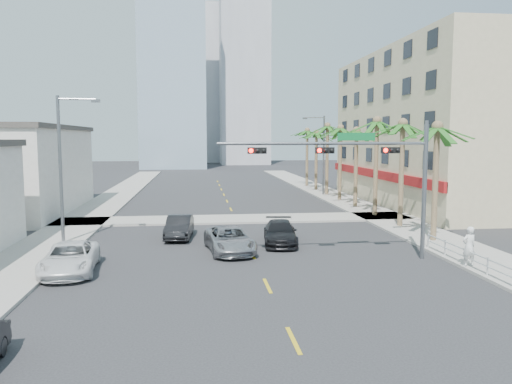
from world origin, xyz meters
TOP-DOWN VIEW (x-y plane):
  - ground at (0.00, 0.00)m, footprint 260.00×260.00m
  - sidewalk_right at (12.00, 20.00)m, footprint 4.00×120.00m
  - sidewalk_left at (-12.00, 20.00)m, footprint 4.00×120.00m
  - sidewalk_cross at (0.00, 22.00)m, footprint 80.00×4.00m
  - building_right at (21.99, 30.00)m, footprint 15.25×28.00m
  - building_left_far at (-19.50, 28.00)m, footprint 11.00×18.00m
  - tower_far_left at (-8.00, 95.00)m, footprint 14.00×14.00m
  - tower_far_right at (9.00, 110.00)m, footprint 12.00×12.00m
  - tower_far_center at (-3.00, 125.00)m, footprint 16.00×16.00m
  - traffic_signal_mast at (5.78, 7.95)m, footprint 11.12×0.54m
  - palm_tree_0 at (11.60, 12.00)m, footprint 4.80×4.80m
  - palm_tree_1 at (11.60, 17.20)m, footprint 4.80×4.80m
  - palm_tree_2 at (11.60, 22.40)m, footprint 4.80×4.80m
  - palm_tree_3 at (11.60, 27.60)m, footprint 4.80×4.80m
  - palm_tree_4 at (11.60, 32.80)m, footprint 4.80×4.80m
  - palm_tree_5 at (11.60, 38.00)m, footprint 4.80×4.80m
  - palm_tree_6 at (11.60, 43.20)m, footprint 4.80×4.80m
  - palm_tree_7 at (11.60, 48.40)m, footprint 4.80×4.80m
  - streetlight_left at (-11.00, 14.00)m, footprint 2.55×0.25m
  - streetlight_right at (11.00, 38.00)m, footprint 2.55×0.25m
  - guardrail at (10.30, 6.00)m, footprint 0.08×8.08m
  - car_parked_far at (-9.16, 7.27)m, footprint 2.81×5.35m
  - car_lane_left at (-4.22, 15.20)m, footprint 1.89×4.52m
  - car_lane_center at (-1.23, 10.77)m, footprint 2.98×5.38m
  - car_lane_right at (2.00, 12.59)m, footprint 2.52×5.04m
  - pedestrian at (10.30, 5.65)m, footprint 0.79×0.57m

SIDE VIEW (x-z plane):
  - ground at x=0.00m, z-range 0.00..0.00m
  - sidewalk_right at x=12.00m, z-range 0.00..0.15m
  - sidewalk_left at x=-12.00m, z-range 0.00..0.15m
  - sidewalk_cross at x=0.00m, z-range 0.00..0.15m
  - guardrail at x=10.30m, z-range 0.17..1.17m
  - car_lane_right at x=2.00m, z-range 0.00..1.41m
  - car_lane_center at x=-1.23m, z-range 0.00..1.43m
  - car_parked_far at x=-9.16m, z-range 0.00..1.44m
  - car_lane_left at x=-4.22m, z-range 0.00..1.45m
  - pedestrian at x=10.30m, z-range 0.15..2.15m
  - building_left_far at x=-19.50m, z-range 0.00..7.20m
  - streetlight_left at x=-11.00m, z-range 0.56..9.56m
  - streetlight_right at x=11.00m, z-range 0.56..9.56m
  - traffic_signal_mast at x=5.78m, z-range 1.46..8.66m
  - palm_tree_0 at x=11.60m, z-range 3.18..10.98m
  - palm_tree_3 at x=11.60m, z-range 3.18..10.98m
  - palm_tree_6 at x=11.60m, z-range 3.18..10.98m
  - palm_tree_1 at x=11.60m, z-range 3.35..11.51m
  - palm_tree_4 at x=11.60m, z-range 3.35..11.51m
  - palm_tree_7 at x=11.60m, z-range 3.35..11.51m
  - building_right at x=21.99m, z-range 0.00..15.00m
  - palm_tree_2 at x=11.60m, z-range 3.52..12.04m
  - palm_tree_5 at x=11.60m, z-range 3.52..12.04m
  - tower_far_center at x=-3.00m, z-range 0.00..42.00m
  - tower_far_left at x=-8.00m, z-range 0.00..48.00m
  - tower_far_right at x=9.00m, z-range 0.00..60.00m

